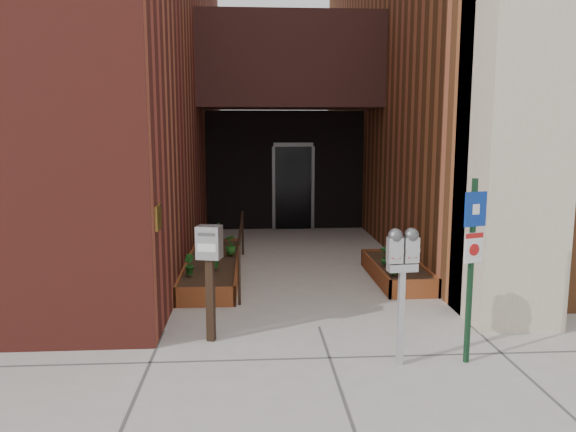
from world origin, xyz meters
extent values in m
plane|color=#9E9991|center=(0.00, 0.00, 0.00)|extent=(80.00, 80.00, 0.00)
cube|color=maroon|center=(-6.00, 6.70, 5.00)|extent=(8.00, 14.60, 10.00)
cube|color=brown|center=(6.00, 7.15, 5.00)|extent=(8.00, 13.70, 10.00)
cube|color=#B8A78D|center=(2.55, 0.20, 2.20)|extent=(1.10, 1.20, 4.40)
cube|color=black|center=(0.00, 6.00, 4.00)|extent=(4.20, 2.00, 2.00)
cube|color=black|center=(0.00, 7.40, 1.50)|extent=(4.00, 0.30, 3.00)
cube|color=black|center=(0.20, 7.22, 1.05)|extent=(0.90, 0.06, 2.10)
cube|color=#B79338|center=(-1.99, -0.20, 1.50)|extent=(0.04, 0.30, 0.30)
cube|color=brown|center=(-1.55, 0.92, 0.15)|extent=(0.90, 0.04, 0.30)
cube|color=brown|center=(-1.55, 4.48, 0.15)|extent=(0.90, 0.04, 0.30)
cube|color=brown|center=(-1.98, 2.70, 0.15)|extent=(0.04, 3.60, 0.30)
cube|color=brown|center=(-1.12, 2.70, 0.15)|extent=(0.04, 3.60, 0.30)
cube|color=black|center=(-1.55, 2.70, 0.13)|extent=(0.82, 3.52, 0.26)
cube|color=brown|center=(1.60, 1.12, 0.15)|extent=(0.80, 0.04, 0.30)
cube|color=brown|center=(1.60, 3.28, 0.15)|extent=(0.80, 0.04, 0.30)
cube|color=brown|center=(1.22, 2.20, 0.15)|extent=(0.04, 2.20, 0.30)
cube|color=brown|center=(1.98, 2.20, 0.15)|extent=(0.04, 2.20, 0.30)
cube|color=black|center=(1.60, 2.20, 0.13)|extent=(0.72, 2.12, 0.26)
cylinder|color=black|center=(-1.05, 1.00, 0.45)|extent=(0.04, 0.04, 0.90)
cylinder|color=black|center=(-1.05, 4.30, 0.45)|extent=(0.04, 0.04, 0.90)
cylinder|color=black|center=(-1.05, 2.65, 0.88)|extent=(0.04, 3.30, 0.04)
cube|color=#B5B6B8|center=(0.74, -1.22, 0.53)|extent=(0.07, 0.07, 1.05)
cube|color=#B5B6B8|center=(0.74, -1.22, 1.10)|extent=(0.33, 0.16, 0.08)
cube|color=#B5B6B8|center=(0.65, -1.23, 1.29)|extent=(0.17, 0.12, 0.27)
sphere|color=#59595B|center=(0.65, -1.23, 1.44)|extent=(0.16, 0.16, 0.16)
cube|color=white|center=(0.66, -1.28, 1.31)|extent=(0.10, 0.02, 0.05)
cube|color=#B21414|center=(0.66, -1.28, 1.22)|extent=(0.10, 0.02, 0.03)
cube|color=#B5B6B8|center=(0.83, -1.21, 1.29)|extent=(0.17, 0.12, 0.27)
sphere|color=#59595B|center=(0.83, -1.21, 1.44)|extent=(0.16, 0.16, 0.16)
cube|color=white|center=(0.84, -1.26, 1.31)|extent=(0.10, 0.02, 0.05)
cube|color=#B21414|center=(0.84, -1.26, 1.22)|extent=(0.10, 0.02, 0.03)
cube|color=#13341D|center=(1.50, -1.20, 1.02)|extent=(0.06, 0.06, 2.04)
cube|color=navy|center=(1.51, -1.23, 1.72)|extent=(0.27, 0.11, 0.37)
cube|color=white|center=(1.51, -1.23, 1.72)|extent=(0.09, 0.04, 0.11)
cube|color=white|center=(1.51, -1.23, 1.30)|extent=(0.23, 0.09, 0.32)
cube|color=#B21414|center=(1.51, -1.23, 1.43)|extent=(0.22, 0.09, 0.06)
cylinder|color=#B21414|center=(1.51, -1.24, 1.28)|extent=(0.13, 0.05, 0.13)
cube|color=black|center=(-1.37, -0.37, 0.52)|extent=(0.11, 0.11, 1.04)
cube|color=#ADADAF|center=(-1.37, -0.37, 1.22)|extent=(0.32, 0.27, 0.40)
cube|color=#59595B|center=(-1.39, -0.48, 1.34)|extent=(0.20, 0.06, 0.04)
cube|color=white|center=(-1.39, -0.48, 1.18)|extent=(0.22, 0.06, 0.09)
imported|color=#18561A|center=(-1.48, 2.04, 0.47)|extent=(0.34, 0.34, 0.33)
imported|color=#195217|center=(-1.85, 1.66, 0.46)|extent=(0.24, 0.24, 0.32)
imported|color=#1F5C1A|center=(-1.25, 3.04, 0.48)|extent=(0.26, 0.26, 0.35)
imported|color=#1C631F|center=(-1.57, 4.07, 0.50)|extent=(0.29, 0.29, 0.41)
imported|color=#195217|center=(1.35, 1.46, 0.46)|extent=(0.21, 0.21, 0.32)
imported|color=#1B6021|center=(1.35, 2.08, 0.46)|extent=(0.22, 0.22, 0.32)
imported|color=#215E1A|center=(1.72, 2.46, 0.47)|extent=(0.42, 0.42, 0.34)
camera|label=1|loc=(-0.86, -6.95, 2.57)|focal=35.00mm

